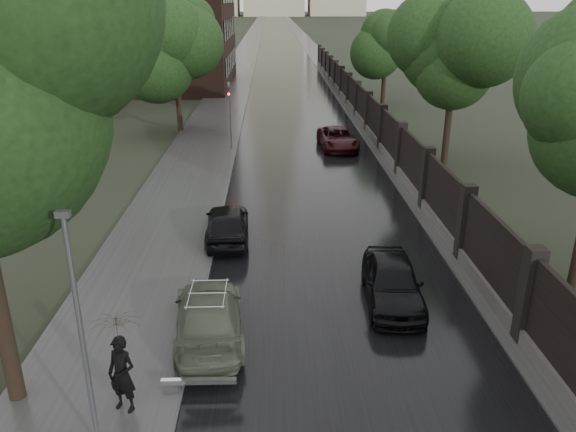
{
  "coord_description": "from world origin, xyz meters",
  "views": [
    {
      "loc": [
        -1.9,
        -7.34,
        8.41
      ],
      "look_at": [
        -1.37,
        10.43,
        1.5
      ],
      "focal_mm": 35.0,
      "sensor_mm": 36.0,
      "label": 1
    }
  ],
  "objects_px": {
    "traffic_light": "(230,110)",
    "volga_sedan": "(209,316)",
    "car_right_near": "(393,282)",
    "tree_right_b": "(453,70)",
    "hatchback_left": "(227,223)",
    "tree_right_c": "(386,44)",
    "lamp_post": "(82,336)",
    "pedestrian_umbrella": "(117,336)",
    "tree_left_far": "(175,52)",
    "car_right_far": "(338,138)"
  },
  "relations": [
    {
      "from": "traffic_light",
      "to": "volga_sedan",
      "type": "height_order",
      "value": "traffic_light"
    },
    {
      "from": "traffic_light",
      "to": "car_right_near",
      "type": "distance_m",
      "value": 18.87
    },
    {
      "from": "tree_left_far",
      "to": "pedestrian_umbrella",
      "type": "bearing_deg",
      "value": -83.97
    },
    {
      "from": "traffic_light",
      "to": "volga_sedan",
      "type": "xyz_separation_m",
      "value": [
        0.7,
        -19.5,
        -1.77
      ]
    },
    {
      "from": "tree_right_b",
      "to": "hatchback_left",
      "type": "bearing_deg",
      "value": -137.72
    },
    {
      "from": "tree_right_c",
      "to": "hatchback_left",
      "type": "bearing_deg",
      "value": -111.53
    },
    {
      "from": "traffic_light",
      "to": "tree_right_c",
      "type": "bearing_deg",
      "value": 51.82
    },
    {
      "from": "car_right_near",
      "to": "pedestrian_umbrella",
      "type": "xyz_separation_m",
      "value": [
        -6.7,
        -4.63,
        1.32
      ]
    },
    {
      "from": "car_right_near",
      "to": "pedestrian_umbrella",
      "type": "relative_size",
      "value": 1.44
    },
    {
      "from": "volga_sedan",
      "to": "car_right_far",
      "type": "bearing_deg",
      "value": -111.84
    },
    {
      "from": "volga_sedan",
      "to": "pedestrian_umbrella",
      "type": "relative_size",
      "value": 1.56
    },
    {
      "from": "car_right_near",
      "to": "tree_right_c",
      "type": "bearing_deg",
      "value": 83.5
    },
    {
      "from": "tree_right_b",
      "to": "pedestrian_umbrella",
      "type": "relative_size",
      "value": 2.55
    },
    {
      "from": "hatchback_left",
      "to": "pedestrian_umbrella",
      "type": "relative_size",
      "value": 1.42
    },
    {
      "from": "tree_left_far",
      "to": "tree_right_b",
      "type": "height_order",
      "value": "tree_left_far"
    },
    {
      "from": "tree_left_far",
      "to": "car_right_near",
      "type": "relative_size",
      "value": 1.86
    },
    {
      "from": "lamp_post",
      "to": "hatchback_left",
      "type": "height_order",
      "value": "lamp_post"
    },
    {
      "from": "lamp_post",
      "to": "traffic_light",
      "type": "bearing_deg",
      "value": 87.32
    },
    {
      "from": "pedestrian_umbrella",
      "to": "volga_sedan",
      "type": "bearing_deg",
      "value": 84.97
    },
    {
      "from": "tree_right_c",
      "to": "hatchback_left",
      "type": "distance_m",
      "value": 30.48
    },
    {
      "from": "lamp_post",
      "to": "pedestrian_umbrella",
      "type": "bearing_deg",
      "value": 73.63
    },
    {
      "from": "volga_sedan",
      "to": "hatchback_left",
      "type": "height_order",
      "value": "hatchback_left"
    },
    {
      "from": "traffic_light",
      "to": "car_right_far",
      "type": "bearing_deg",
      "value": 3.56
    },
    {
      "from": "traffic_light",
      "to": "tree_left_far",
      "type": "bearing_deg",
      "value": 126.47
    },
    {
      "from": "tree_left_far",
      "to": "car_right_far",
      "type": "relative_size",
      "value": 1.66
    },
    {
      "from": "tree_right_c",
      "to": "pedestrian_umbrella",
      "type": "distance_m",
      "value": 39.64
    },
    {
      "from": "tree_right_c",
      "to": "pedestrian_umbrella",
      "type": "bearing_deg",
      "value": -108.58
    },
    {
      "from": "car_right_near",
      "to": "pedestrian_umbrella",
      "type": "distance_m",
      "value": 8.25
    },
    {
      "from": "tree_left_far",
      "to": "lamp_post",
      "type": "xyz_separation_m",
      "value": [
        2.6,
        -28.5,
        -2.57
      ]
    },
    {
      "from": "tree_left_far",
      "to": "hatchback_left",
      "type": "bearing_deg",
      "value": -76.24
    },
    {
      "from": "tree_left_far",
      "to": "volga_sedan",
      "type": "relative_size",
      "value": 1.71
    },
    {
      "from": "volga_sedan",
      "to": "tree_right_b",
      "type": "bearing_deg",
      "value": -129.91
    },
    {
      "from": "traffic_light",
      "to": "volga_sedan",
      "type": "distance_m",
      "value": 19.59
    },
    {
      "from": "tree_right_b",
      "to": "hatchback_left",
      "type": "height_order",
      "value": "tree_right_b"
    },
    {
      "from": "tree_right_b",
      "to": "lamp_post",
      "type": "distance_m",
      "value": 24.33
    },
    {
      "from": "volga_sedan",
      "to": "car_right_near",
      "type": "xyz_separation_m",
      "value": [
        5.2,
        1.66,
        0.05
      ]
    },
    {
      "from": "tree_right_b",
      "to": "car_right_far",
      "type": "xyz_separation_m",
      "value": [
        -5.45,
        3.39,
        -4.33
      ]
    },
    {
      "from": "tree_right_c",
      "to": "pedestrian_umbrella",
      "type": "xyz_separation_m",
      "value": [
        -12.6,
        -37.47,
        -2.96
      ]
    },
    {
      "from": "car_right_far",
      "to": "lamp_post",
      "type": "bearing_deg",
      "value": -110.66
    },
    {
      "from": "tree_left_far",
      "to": "car_right_near",
      "type": "height_order",
      "value": "tree_left_far"
    },
    {
      "from": "traffic_light",
      "to": "car_right_near",
      "type": "xyz_separation_m",
      "value": [
        5.9,
        -17.84,
        -1.72
      ]
    },
    {
      "from": "tree_right_b",
      "to": "car_right_near",
      "type": "relative_size",
      "value": 1.77
    },
    {
      "from": "traffic_light",
      "to": "car_right_far",
      "type": "height_order",
      "value": "traffic_light"
    },
    {
      "from": "tree_right_b",
      "to": "hatchback_left",
      "type": "relative_size",
      "value": 1.8
    },
    {
      "from": "tree_right_c",
      "to": "car_right_far",
      "type": "relative_size",
      "value": 1.58
    },
    {
      "from": "tree_left_far",
      "to": "pedestrian_umbrella",
      "type": "height_order",
      "value": "tree_left_far"
    },
    {
      "from": "tree_right_b",
      "to": "volga_sedan",
      "type": "bearing_deg",
      "value": -123.93
    },
    {
      "from": "traffic_light",
      "to": "car_right_near",
      "type": "height_order",
      "value": "traffic_light"
    },
    {
      "from": "pedestrian_umbrella",
      "to": "hatchback_left",
      "type": "bearing_deg",
      "value": 102.54
    },
    {
      "from": "tree_right_b",
      "to": "tree_left_far",
      "type": "bearing_deg",
      "value": 152.7
    }
  ]
}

